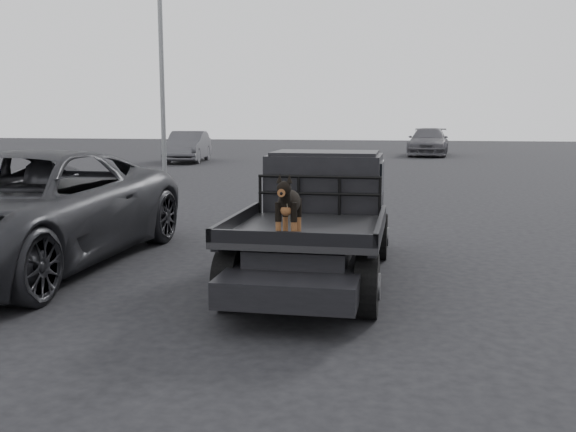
% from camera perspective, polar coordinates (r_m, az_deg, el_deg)
% --- Properties ---
extents(ground, '(120.00, 120.00, 0.00)m').
position_cam_1_polar(ground, '(7.42, -3.10, -9.51)').
color(ground, black).
rests_on(ground, ground).
extents(flatbed_ute, '(2.00, 5.40, 0.92)m').
position_cam_1_polar(flatbed_ute, '(9.27, 2.57, -2.85)').
color(flatbed_ute, black).
rests_on(flatbed_ute, ground).
extents(ute_cab, '(1.72, 1.30, 0.88)m').
position_cam_1_polar(ute_cab, '(10.07, 3.36, 3.26)').
color(ute_cab, black).
rests_on(ute_cab, flatbed_ute).
extents(headache_rack, '(1.80, 0.08, 0.55)m').
position_cam_1_polar(headache_rack, '(9.34, 2.77, 1.82)').
color(headache_rack, black).
rests_on(headache_rack, flatbed_ute).
extents(dog, '(0.32, 0.60, 0.74)m').
position_cam_1_polar(dog, '(7.44, 0.08, 0.78)').
color(dog, black).
rests_on(dog, flatbed_ute).
extents(parked_suv, '(3.03, 6.53, 1.81)m').
position_cam_1_polar(parked_suv, '(10.69, -22.62, 0.47)').
color(parked_suv, '#28292D').
rests_on(parked_suv, ground).
extents(distant_car_a, '(2.40, 5.09, 1.61)m').
position_cam_1_polar(distant_car_a, '(34.27, -8.90, 6.12)').
color(distant_car_a, '#47474C').
rests_on(distant_car_a, ground).
extents(distant_car_b, '(2.78, 5.92, 1.67)m').
position_cam_1_polar(distant_car_b, '(40.56, 12.38, 6.46)').
color(distant_car_b, '#4D4C52').
rests_on(distant_car_b, ground).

